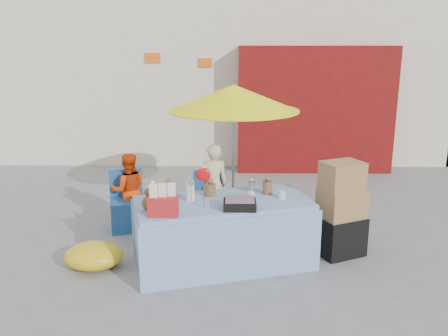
{
  "coord_description": "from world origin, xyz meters",
  "views": [
    {
      "loc": [
        0.43,
        -5.68,
        2.69
      ],
      "look_at": [
        0.34,
        0.6,
        1.0
      ],
      "focal_mm": 38.0,
      "sensor_mm": 36.0,
      "label": 1
    }
  ],
  "objects_px": {
    "vendor_orange": "(129,190)",
    "umbrella": "(234,98)",
    "chair_left": "(128,212)",
    "chair_right": "(213,212)",
    "vendor_beige": "(213,185)",
    "market_table": "(223,232)",
    "box_stack": "(341,212)"
  },
  "relations": [
    {
      "from": "umbrella",
      "to": "vendor_orange",
      "type": "bearing_deg",
      "value": -174.47
    },
    {
      "from": "vendor_beige",
      "to": "box_stack",
      "type": "distance_m",
      "value": 1.93
    },
    {
      "from": "umbrella",
      "to": "chair_right",
      "type": "bearing_deg",
      "value": -136.87
    },
    {
      "from": "market_table",
      "to": "umbrella",
      "type": "relative_size",
      "value": 1.12
    },
    {
      "from": "chair_left",
      "to": "box_stack",
      "type": "height_order",
      "value": "box_stack"
    },
    {
      "from": "chair_right",
      "to": "box_stack",
      "type": "xyz_separation_m",
      "value": [
        1.67,
        -0.83,
        0.32
      ]
    },
    {
      "from": "chair_right",
      "to": "vendor_orange",
      "type": "distance_m",
      "value": 1.29
    },
    {
      "from": "chair_right",
      "to": "vendor_orange",
      "type": "relative_size",
      "value": 0.77
    },
    {
      "from": "market_table",
      "to": "vendor_orange",
      "type": "distance_m",
      "value": 1.9
    },
    {
      "from": "market_table",
      "to": "chair_right",
      "type": "distance_m",
      "value": 1.15
    },
    {
      "from": "vendor_beige",
      "to": "vendor_orange",
      "type": "bearing_deg",
      "value": -14.16
    },
    {
      "from": "vendor_orange",
      "to": "vendor_beige",
      "type": "distance_m",
      "value": 1.25
    },
    {
      "from": "vendor_orange",
      "to": "umbrella",
      "type": "height_order",
      "value": "umbrella"
    },
    {
      "from": "market_table",
      "to": "vendor_beige",
      "type": "relative_size",
      "value": 1.86
    },
    {
      "from": "market_table",
      "to": "umbrella",
      "type": "height_order",
      "value": "umbrella"
    },
    {
      "from": "market_table",
      "to": "chair_right",
      "type": "xyz_separation_m",
      "value": [
        -0.17,
        1.12,
        -0.17
      ]
    },
    {
      "from": "chair_left",
      "to": "market_table",
      "type": "bearing_deg",
      "value": -52.62
    },
    {
      "from": "vendor_orange",
      "to": "box_stack",
      "type": "xyz_separation_m",
      "value": [
        2.92,
        -0.96,
        0.02
      ]
    },
    {
      "from": "chair_right",
      "to": "umbrella",
      "type": "bearing_deg",
      "value": 28.98
    },
    {
      "from": "chair_right",
      "to": "vendor_beige",
      "type": "xyz_separation_m",
      "value": [
        0.0,
        0.13,
        0.37
      ]
    },
    {
      "from": "chair_left",
      "to": "umbrella",
      "type": "xyz_separation_m",
      "value": [
        1.55,
        0.28,
        1.64
      ]
    },
    {
      "from": "market_table",
      "to": "vendor_beige",
      "type": "height_order",
      "value": "market_table"
    },
    {
      "from": "chair_left",
      "to": "vendor_orange",
      "type": "distance_m",
      "value": 0.33
    },
    {
      "from": "chair_left",
      "to": "umbrella",
      "type": "bearing_deg",
      "value": -3.77
    },
    {
      "from": "chair_left",
      "to": "box_stack",
      "type": "relative_size",
      "value": 0.69
    },
    {
      "from": "market_table",
      "to": "chair_left",
      "type": "relative_size",
      "value": 2.74
    },
    {
      "from": "vendor_orange",
      "to": "vendor_beige",
      "type": "bearing_deg",
      "value": 165.84
    },
    {
      "from": "chair_left",
      "to": "vendor_beige",
      "type": "bearing_deg",
      "value": -8.02
    },
    {
      "from": "umbrella",
      "to": "box_stack",
      "type": "relative_size",
      "value": 1.69
    },
    {
      "from": "chair_left",
      "to": "chair_right",
      "type": "distance_m",
      "value": 1.25
    },
    {
      "from": "umbrella",
      "to": "market_table",
      "type": "bearing_deg",
      "value": -95.58
    },
    {
      "from": "market_table",
      "to": "vendor_orange",
      "type": "relative_size",
      "value": 2.1
    }
  ]
}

